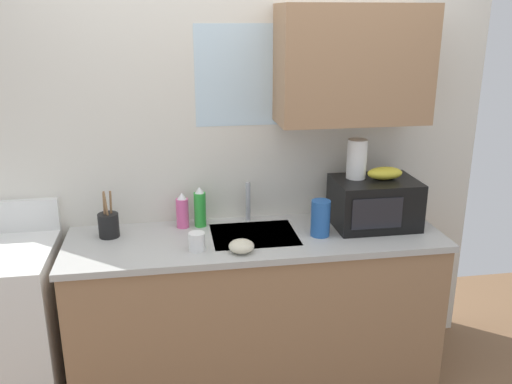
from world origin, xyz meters
TOP-DOWN VIEW (x-y plane):
  - kitchen_wall_assembly at (0.10, 0.31)m, footprint 2.81×0.42m
  - counter_unit at (-0.00, 0.00)m, footprint 2.04×0.63m
  - sink_faucet at (-0.01, 0.24)m, footprint 0.03×0.03m
  - stove_range at (-1.36, 0.00)m, footprint 0.60×0.60m
  - microwave at (0.68, 0.05)m, footprint 0.46×0.35m
  - banana_bunch at (0.73, 0.05)m, footprint 0.20×0.11m
  - paper_towel_roll at (0.58, 0.10)m, footprint 0.11×0.11m
  - dish_soap_bottle_green at (-0.29, 0.20)m, footprint 0.07×0.07m
  - dish_soap_bottle_pink at (-0.39, 0.20)m, footprint 0.07×0.07m
  - cereal_canister at (0.34, -0.05)m, footprint 0.10×0.10m
  - mug_white at (-0.33, -0.14)m, footprint 0.08×0.08m
  - utensil_crock at (-0.78, 0.12)m, footprint 0.11×0.11m
  - small_bowl at (-0.11, -0.20)m, footprint 0.13×0.13m

SIDE VIEW (x-z plane):
  - stove_range at x=-1.36m, z-range -0.08..1.00m
  - counter_unit at x=0.00m, z-range 0.01..0.91m
  - small_bowl at x=-0.11m, z-range 0.90..0.96m
  - mug_white at x=-0.33m, z-range 0.90..0.99m
  - utensil_crock at x=-0.78m, z-range 0.84..1.10m
  - dish_soap_bottle_pink at x=-0.39m, z-range 0.89..1.10m
  - cereal_canister at x=0.34m, z-range 0.90..1.10m
  - dish_soap_bottle_green at x=-0.29m, z-range 0.89..1.12m
  - sink_faucet at x=-0.01m, z-range 0.90..1.13m
  - microwave at x=0.68m, z-range 0.90..1.17m
  - banana_bunch at x=0.73m, z-range 1.17..1.24m
  - paper_towel_roll at x=0.58m, z-range 1.17..1.39m
  - kitchen_wall_assembly at x=0.10m, z-range 0.10..2.60m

